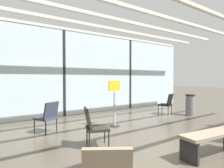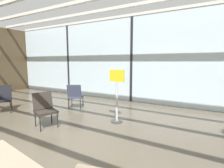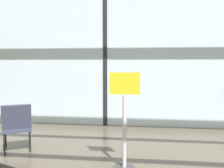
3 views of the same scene
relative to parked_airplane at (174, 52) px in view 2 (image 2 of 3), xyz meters
name	(u,v)px [view 2 (image 2 of 3)]	position (x,y,z in m)	size (l,w,h in m)	color
ground_plane	(3,165)	(-0.80, -10.11, -2.24)	(60.00, 60.00, 0.00)	#4C4438
glass_curtain_wall	(132,60)	(-0.80, -4.91, -0.52)	(14.00, 0.08, 3.45)	silver
window_mullion_0	(69,60)	(-4.30, -4.91, -0.52)	(0.10, 0.12, 3.45)	black
window_mullion_1	(132,60)	(-0.80, -4.91, -0.52)	(0.10, 0.12, 3.45)	black
parked_airplane	(174,52)	(0.00, 0.00, 0.00)	(11.45, 4.48, 4.48)	#B2BCD6
lounge_chair_0	(45,107)	(-1.61, -8.63, -1.75)	(0.66, 0.64, 0.87)	#28231E
lounge_chair_1	(75,95)	(-2.09, -6.95, -1.75)	(0.67, 0.69, 0.87)	#33384C
lounge_chair_6	(3,97)	(-3.89, -8.44, -1.75)	(0.70, 0.69, 0.87)	black
info_sign	(117,98)	(-0.14, -7.44, -1.56)	(0.44, 0.32, 1.44)	#333333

